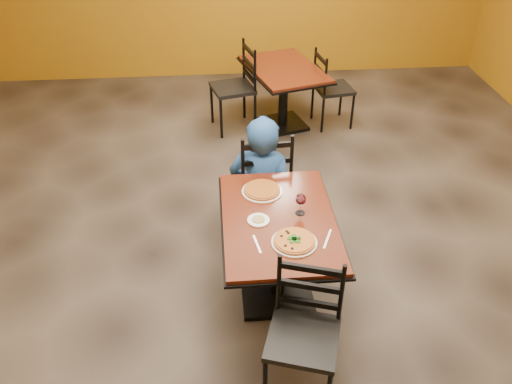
{
  "coord_description": "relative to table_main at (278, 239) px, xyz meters",
  "views": [
    {
      "loc": [
        -0.41,
        -3.43,
        3.06
      ],
      "look_at": [
        -0.15,
        -0.3,
        0.85
      ],
      "focal_mm": 36.86,
      "sensor_mm": 36.0,
      "label": 1
    }
  ],
  "objects": [
    {
      "name": "dip",
      "position": [
        -0.15,
        -0.01,
        0.21
      ],
      "size": [
        0.09,
        0.09,
        0.01
      ],
      "primitive_type": "cylinder",
      "color": "tan",
      "rests_on": "side_plate"
    },
    {
      "name": "fork",
      "position": [
        -0.18,
        -0.27,
        0.2
      ],
      "size": [
        0.05,
        0.19,
        0.0
      ],
      "primitive_type": "cube",
      "rotation": [
        0.0,
        0.0,
        0.18
      ],
      "color": "silver",
      "rests_on": "table_main"
    },
    {
      "name": "chair_second_right",
      "position": [
        1.01,
        2.81,
        -0.1
      ],
      "size": [
        0.47,
        0.47,
        0.92
      ],
      "primitive_type": null,
      "rotation": [
        0.0,
        0.0,
        1.73
      ],
      "color": "black",
      "rests_on": "floor"
    },
    {
      "name": "chair_main_far",
      "position": [
        -0.02,
        0.94,
        -0.06
      ],
      "size": [
        0.49,
        0.49,
        1.0
      ],
      "primitive_type": null,
      "rotation": [
        0.0,
        0.0,
        3.23
      ],
      "color": "black",
      "rests_on": "floor"
    },
    {
      "name": "chair_main_near",
      "position": [
        0.05,
        -0.85,
        -0.08
      ],
      "size": [
        0.54,
        0.54,
        0.95
      ],
      "primitive_type": null,
      "rotation": [
        0.0,
        0.0,
        -0.31
      ],
      "color": "black",
      "rests_on": "floor"
    },
    {
      "name": "pizza_far",
      "position": [
        -0.09,
        0.34,
        0.21
      ],
      "size": [
        0.28,
        0.28,
        0.02
      ],
      "primitive_type": "cylinder",
      "color": "#B56C22",
      "rests_on": "plate_far"
    },
    {
      "name": "knife",
      "position": [
        0.3,
        -0.25,
        0.2
      ],
      "size": [
        0.1,
        0.2,
        0.0
      ],
      "primitive_type": "cube",
      "rotation": [
        0.0,
        0.0,
        -0.42
      ],
      "color": "silver",
      "rests_on": "table_main"
    },
    {
      "name": "floor",
      "position": [
        0.0,
        0.5,
        -0.56
      ],
      "size": [
        7.0,
        8.0,
        0.01
      ],
      "primitive_type": "cube",
      "color": "black",
      "rests_on": "ground"
    },
    {
      "name": "wine_glass",
      "position": [
        0.16,
        0.05,
        0.28
      ],
      "size": [
        0.08,
        0.08,
        0.18
      ],
      "primitive_type": null,
      "color": "white",
      "rests_on": "table_main"
    },
    {
      "name": "diner",
      "position": [
        -0.04,
        0.81,
        0.02
      ],
      "size": [
        0.68,
        0.55,
        1.15
      ],
      "primitive_type": "imported",
      "rotation": [
        0.0,
        0.0,
        2.81
      ],
      "color": "navy",
      "rests_on": "floor"
    },
    {
      "name": "table_main",
      "position": [
        0.0,
        0.0,
        0.0
      ],
      "size": [
        0.83,
        1.23,
        0.75
      ],
      "color": "#5E190E",
      "rests_on": "floor"
    },
    {
      "name": "plate_main",
      "position": [
        0.07,
        -0.27,
        0.2
      ],
      "size": [
        0.31,
        0.31,
        0.01
      ],
      "primitive_type": "cylinder",
      "color": "white",
      "rests_on": "table_main"
    },
    {
      "name": "chair_second_left",
      "position": [
        -0.2,
        2.81,
        -0.05
      ],
      "size": [
        0.56,
        0.56,
        1.02
      ],
      "primitive_type": null,
      "rotation": [
        0.0,
        0.0,
        -1.32
      ],
      "color": "black",
      "rests_on": "floor"
    },
    {
      "name": "pizza_main",
      "position": [
        0.07,
        -0.27,
        0.21
      ],
      "size": [
        0.28,
        0.28,
        0.02
      ],
      "primitive_type": "cylinder",
      "color": "maroon",
      "rests_on": "plate_main"
    },
    {
      "name": "plate_far",
      "position": [
        -0.09,
        0.34,
        0.2
      ],
      "size": [
        0.31,
        0.31,
        0.01
      ],
      "primitive_type": "cylinder",
      "color": "white",
      "rests_on": "table_main"
    },
    {
      "name": "side_plate",
      "position": [
        -0.15,
        -0.01,
        0.2
      ],
      "size": [
        0.16,
        0.16,
        0.01
      ],
      "primitive_type": "cylinder",
      "color": "white",
      "rests_on": "table_main"
    },
    {
      "name": "table_second",
      "position": [
        0.4,
        2.81,
        -0.0
      ],
      "size": [
        1.06,
        1.32,
        0.75
      ],
      "rotation": [
        0.0,
        0.0,
        0.28
      ],
      "color": "#5E190E",
      "rests_on": "floor"
    }
  ]
}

